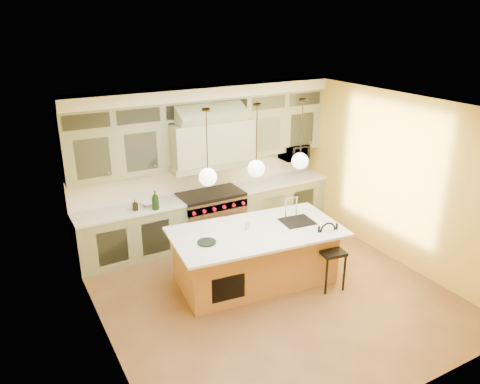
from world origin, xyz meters
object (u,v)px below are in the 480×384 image
microwave (294,152)px  kitchen_island (256,255)px  counter_stool (331,253)px  range (211,216)px

microwave → kitchen_island: bearing=-137.6°
counter_stool → microwave: size_ratio=1.96×
kitchen_island → counter_stool: bearing=-31.6°
kitchen_island → counter_stool: kitchen_island is taller
range → counter_stool: bearing=-69.5°
counter_stool → microwave: microwave is taller
kitchen_island → microwave: bearing=48.5°
range → microwave: bearing=3.1°
range → counter_stool: 2.58m
range → kitchen_island: kitchen_island is taller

